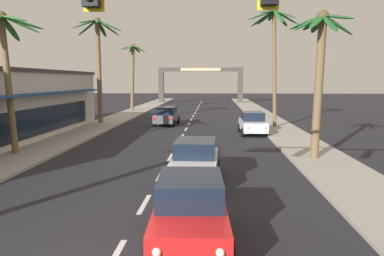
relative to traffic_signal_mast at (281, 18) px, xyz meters
name	(u,v)px	position (x,y,z in m)	size (l,w,h in m)	color
sidewalk_right	(291,137)	(4.24, 19.37, -5.19)	(3.20, 110.00, 0.14)	#9E998E
sidewalk_left	(75,135)	(-11.36, 19.37, -5.19)	(3.20, 110.00, 0.14)	#9E998E
lane_markings	(187,138)	(-3.13, 18.99, -5.26)	(4.28, 86.91, 0.01)	silver
traffic_signal_mast	(281,18)	(0.00, 0.00, 0.00)	(10.57, 0.41, 7.56)	#2D2D33
sedan_lead_at_stop_bar	(190,209)	(-1.85, 1.67, -4.41)	(2.10, 4.51, 1.68)	red
sedan_third_in_queue	(195,161)	(-2.00, 7.50, -4.41)	(2.04, 4.49, 1.68)	silver
sedan_oncoming_far	(167,116)	(-5.54, 26.78, -4.41)	(2.12, 4.52, 1.68)	#4C515B
sedan_parked_nearest_kerb	(253,123)	(1.71, 21.35, -4.41)	(2.02, 4.48, 1.68)	silver
palm_left_second	(5,49)	(-12.28, 12.17, 0.44)	(4.08, 3.92, 7.67)	brown
palm_left_third	(98,52)	(-11.80, 27.10, 1.38)	(4.31, 4.43, 9.74)	brown
palm_left_farthest	(133,68)	(-11.85, 42.09, 0.37)	(3.44, 3.24, 8.81)	brown
palm_right_second	(320,58)	(3.98, 11.84, -0.11)	(3.08, 3.12, 7.48)	brown
palm_right_third	(274,38)	(3.70, 24.99, 2.26)	(4.30, 4.31, 10.02)	brown
town_gateway_arch	(201,80)	(-3.56, 60.48, -1.13)	(15.05, 0.90, 6.31)	#423D38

